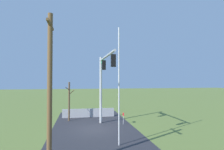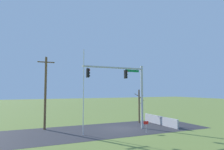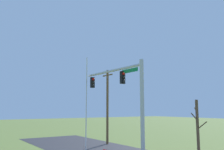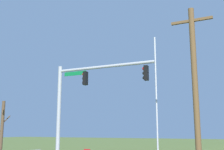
% 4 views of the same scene
% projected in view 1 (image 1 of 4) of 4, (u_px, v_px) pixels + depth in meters
% --- Properties ---
extents(ground_plane, '(160.00, 160.00, 0.00)m').
position_uv_depth(ground_plane, '(94.00, 129.00, 17.89)').
color(ground_plane, olive).
extents(road_surface, '(28.00, 8.00, 0.01)m').
position_uv_depth(road_surface, '(99.00, 143.00, 13.95)').
color(road_surface, '#2D2D33').
rests_on(road_surface, ground_plane).
extents(sidewalk_corner, '(6.00, 6.00, 0.01)m').
position_uv_depth(sidewalk_corner, '(100.00, 121.00, 21.46)').
color(sidewalk_corner, '#B7B5AD').
rests_on(sidewalk_corner, ground_plane).
extents(retaining_fence, '(0.20, 6.52, 1.08)m').
position_uv_depth(retaining_fence, '(89.00, 113.00, 23.63)').
color(retaining_fence, '#A8A8AD').
rests_on(retaining_fence, ground_plane).
extents(signal_mast, '(7.38, 0.47, 7.27)m').
position_uv_depth(signal_mast, '(103.00, 77.00, 18.76)').
color(signal_mast, '#B2B5BA').
rests_on(signal_mast, ground_plane).
extents(flagpole, '(0.10, 0.10, 8.62)m').
position_uv_depth(flagpole, '(119.00, 86.00, 13.60)').
color(flagpole, silver).
rests_on(flagpole, ground_plane).
extents(utility_pole, '(1.90, 0.26, 8.24)m').
position_uv_depth(utility_pole, '(50.00, 89.00, 9.65)').
color(utility_pole, brown).
rests_on(utility_pole, ground_plane).
extents(bare_tree, '(1.27, 1.02, 4.47)m').
position_uv_depth(bare_tree, '(69.00, 101.00, 21.64)').
color(bare_tree, brown).
rests_on(bare_tree, ground_plane).
extents(open_sign, '(0.56, 0.04, 1.22)m').
position_uv_depth(open_sign, '(123.00, 116.00, 19.92)').
color(open_sign, silver).
rests_on(open_sign, ground_plane).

